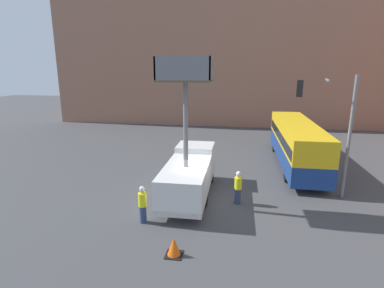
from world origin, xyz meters
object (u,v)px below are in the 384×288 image
(city_bus, at_px, (296,141))
(road_worker_directing, at_px, (238,188))
(traffic_light_pole, at_px, (333,118))
(road_worker_near_truck, at_px, (143,205))
(utility_truck, at_px, (189,170))
(traffic_cone_near_truck, at_px, (174,247))

(city_bus, height_order, road_worker_directing, city_bus)
(traffic_light_pole, distance_m, road_worker_directing, 6.31)
(city_bus, distance_m, road_worker_near_truck, 13.23)
(road_worker_near_truck, bearing_deg, city_bus, 54.54)
(utility_truck, bearing_deg, traffic_light_pole, 10.00)
(traffic_light_pole, bearing_deg, road_worker_directing, -158.89)
(traffic_light_pole, bearing_deg, city_bus, 97.59)
(city_bus, bearing_deg, traffic_light_pole, -166.92)
(utility_truck, relative_size, traffic_cone_near_truck, 9.95)
(road_worker_directing, bearing_deg, city_bus, -53.17)
(utility_truck, height_order, road_worker_directing, utility_truck)
(utility_truck, height_order, traffic_cone_near_truck, utility_truck)
(traffic_light_pole, relative_size, road_worker_near_truck, 3.72)
(utility_truck, xyz_separation_m, road_worker_directing, (2.69, -0.55, -0.65))
(utility_truck, height_order, traffic_light_pole, utility_truck)
(road_worker_directing, relative_size, traffic_cone_near_truck, 2.38)
(utility_truck, distance_m, road_worker_directing, 2.82)
(city_bus, distance_m, road_worker_directing, 8.51)
(utility_truck, bearing_deg, traffic_cone_near_truck, -86.69)
(traffic_light_pole, relative_size, road_worker_directing, 3.71)
(road_worker_near_truck, bearing_deg, traffic_light_pole, 31.15)
(utility_truck, distance_m, traffic_cone_near_truck, 5.70)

